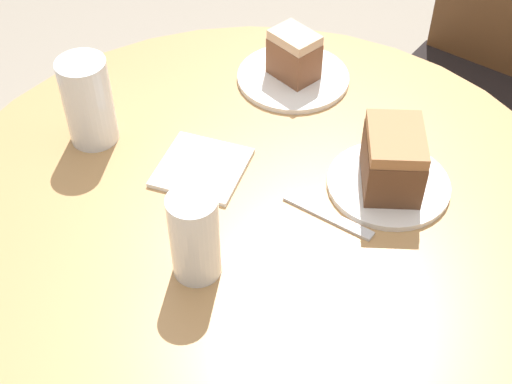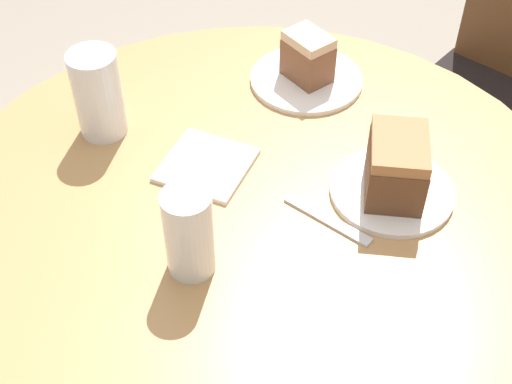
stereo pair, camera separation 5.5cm
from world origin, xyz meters
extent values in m
cylinder|color=tan|center=(0.00, 0.00, 0.39)|extent=(0.10, 0.10, 0.72)
cylinder|color=tan|center=(0.00, 0.00, 0.76)|extent=(1.04, 1.04, 0.03)
cylinder|color=brown|center=(-0.13, 0.66, 0.20)|extent=(0.04, 0.04, 0.41)
cylinder|color=brown|center=(0.26, 0.62, 0.20)|extent=(0.04, 0.04, 0.41)
cylinder|color=brown|center=(-0.09, 1.09, 0.20)|extent=(0.04, 0.04, 0.41)
cube|color=black|center=(0.09, 0.85, 0.42)|extent=(0.48, 0.51, 0.03)
cylinder|color=white|center=(0.15, 0.16, 0.78)|extent=(0.20, 0.20, 0.01)
cylinder|color=white|center=(-0.12, 0.32, 0.78)|extent=(0.21, 0.21, 0.01)
cube|color=brown|center=(0.15, 0.16, 0.83)|extent=(0.13, 0.15, 0.08)
cube|color=#9E6B42|center=(0.15, 0.16, 0.88)|extent=(0.13, 0.14, 0.02)
cube|color=brown|center=(-0.12, 0.32, 0.83)|extent=(0.10, 0.08, 0.07)
cube|color=beige|center=(-0.12, 0.32, 0.87)|extent=(0.10, 0.08, 0.02)
cylinder|color=beige|center=(-0.01, -0.14, 0.83)|extent=(0.06, 0.06, 0.09)
cylinder|color=white|center=(-0.01, -0.14, 0.85)|extent=(0.07, 0.07, 0.14)
cylinder|color=silver|center=(-0.32, 0.00, 0.83)|extent=(0.07, 0.07, 0.10)
cylinder|color=white|center=(-0.32, 0.00, 0.86)|extent=(0.08, 0.08, 0.15)
cube|color=white|center=(-0.12, 0.03, 0.78)|extent=(0.16, 0.16, 0.01)
cube|color=silver|center=(0.10, 0.05, 0.78)|extent=(0.15, 0.02, 0.00)
camera|label=1|loc=(0.40, -0.64, 1.58)|focal=50.00mm
camera|label=2|loc=(0.44, -0.61, 1.58)|focal=50.00mm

